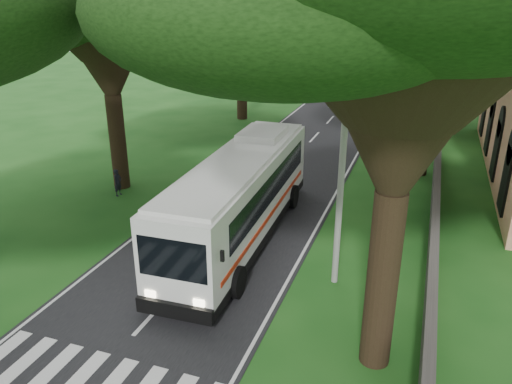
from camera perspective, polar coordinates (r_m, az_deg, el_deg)
ground at (r=16.98m, az=-14.80°, el=-16.67°), size 140.00×140.00×0.00m
road at (r=38.04m, az=6.34°, el=5.85°), size 8.00×120.00×0.04m
property_wall at (r=36.04m, az=20.08°, el=4.72°), size 0.35×50.00×1.20m
pole_near at (r=17.99m, az=9.70°, el=1.36°), size 1.60×0.24×8.00m
pole_mid at (r=37.30m, az=15.39°, el=11.48°), size 1.60×0.24×8.00m
pole_far at (r=57.08m, az=17.24°, el=14.62°), size 1.60×0.24×8.00m
coach_bus at (r=21.90m, az=-1.74°, el=-0.39°), size 3.45×13.33×3.91m
distant_car_a at (r=54.75m, az=7.52°, el=11.36°), size 2.19×3.82×1.23m
distant_car_b at (r=62.00m, az=9.24°, el=12.58°), size 2.76×4.65×1.45m
distant_car_c at (r=71.42m, az=13.74°, el=13.43°), size 3.26×5.28×1.43m
pedestrian at (r=28.24m, az=-15.52°, el=1.06°), size 0.38×0.56×1.50m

